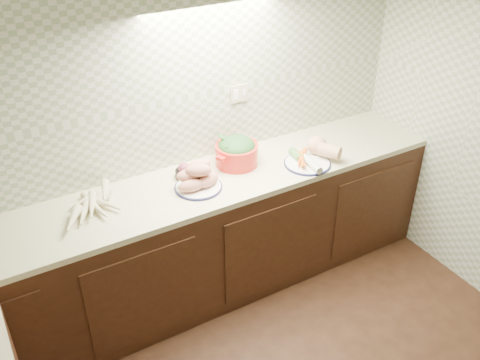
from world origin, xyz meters
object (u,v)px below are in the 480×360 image
parsnip_pile (96,203)px  sweet_potato_plate (197,178)px  dutch_oven (237,151)px  veg_plate (311,153)px  onion_bowl (186,172)px

parsnip_pile → sweet_potato_plate: 0.63m
dutch_oven → veg_plate: 0.52m
parsnip_pile → veg_plate: 1.46m
parsnip_pile → dutch_oven: (0.98, 0.03, 0.06)m
parsnip_pile → sweet_potato_plate: size_ratio=1.53×
sweet_potato_plate → onion_bowl: size_ratio=2.10×
sweet_potato_plate → onion_bowl: bearing=94.3°
parsnip_pile → veg_plate: veg_plate is taller
sweet_potato_plate → veg_plate: 0.83m
onion_bowl → dutch_oven: (0.37, -0.01, 0.06)m
onion_bowl → veg_plate: 0.87m
dutch_oven → veg_plate: bearing=-44.0°
onion_bowl → dutch_oven: size_ratio=0.39×
parsnip_pile → veg_plate: size_ratio=1.14×
parsnip_pile → veg_plate: bearing=-7.1°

